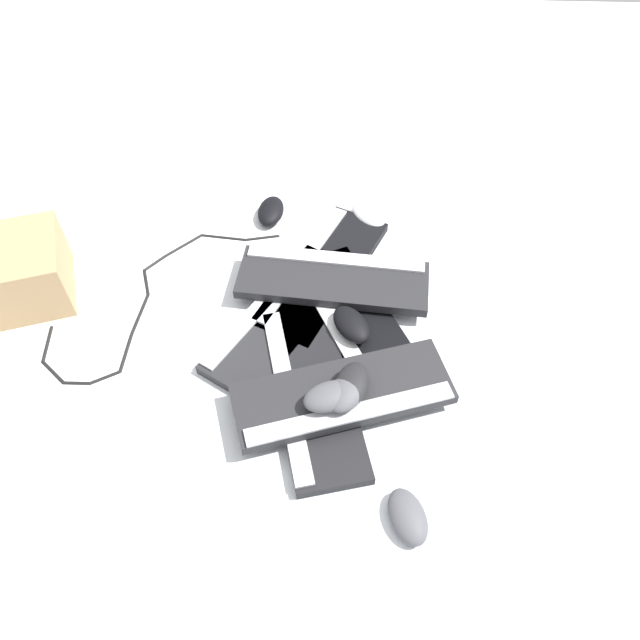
{
  "coord_description": "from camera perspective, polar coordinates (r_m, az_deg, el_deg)",
  "views": [
    {
      "loc": [
        0.9,
        0.06,
        1.12
      ],
      "look_at": [
        0.04,
        0.02,
        0.03
      ],
      "focal_mm": 35.0,
      "sensor_mm": 36.0,
      "label": 1
    }
  ],
  "objects": [
    {
      "name": "ground_plane",
      "position": [
        1.44,
        -0.86,
        0.41
      ],
      "size": [
        3.2,
        3.2,
        0.0
      ],
      "primitive_type": "plane",
      "color": "silver"
    },
    {
      "name": "keyboard_0",
      "position": [
        1.3,
        -0.74,
        -6.5
      ],
      "size": [
        0.46,
        0.25,
        0.03
      ],
      "color": "black",
      "rests_on": "ground"
    },
    {
      "name": "keyboard_1",
      "position": [
        1.41,
        3.43,
        -0.27
      ],
      "size": [
        0.46,
        0.33,
        0.03
      ],
      "color": "black",
      "rests_on": "ground"
    },
    {
      "name": "keyboard_2",
      "position": [
        1.5,
        0.19,
        4.31
      ],
      "size": [
        0.46,
        0.32,
        0.03
      ],
      "color": "black",
      "rests_on": "ground"
    },
    {
      "name": "keyboard_3",
      "position": [
        1.42,
        -3.41,
        0.3
      ],
      "size": [
        0.46,
        0.35,
        0.03
      ],
      "color": "#232326",
      "rests_on": "ground"
    },
    {
      "name": "keyboard_4",
      "position": [
        1.45,
        1.21,
        3.79
      ],
      "size": [
        0.19,
        0.45,
        0.03
      ],
      "color": "#232326",
      "rests_on": "keyboard_2"
    },
    {
      "name": "keyboard_5",
      "position": [
        1.26,
        2.09,
        -6.84
      ],
      "size": [
        0.28,
        0.46,
        0.03
      ],
      "color": "#232326",
      "rests_on": "keyboard_0"
    },
    {
      "name": "mouse_0",
      "position": [
        1.23,
        2.57,
        -6.45
      ],
      "size": [
        0.13,
        0.11,
        0.04
      ],
      "primitive_type": "ellipsoid",
      "rotation": [
        0.0,
        0.0,
        2.66
      ],
      "color": "#4C4C51",
      "rests_on": "keyboard_5"
    },
    {
      "name": "mouse_1",
      "position": [
        1.19,
        8.02,
        -17.38
      ],
      "size": [
        0.13,
        0.1,
        0.04
      ],
      "primitive_type": "ellipsoid",
      "rotation": [
        0.0,
        0.0,
        0.33
      ],
      "color": "#4C4C51",
      "rests_on": "ground"
    },
    {
      "name": "mouse_2",
      "position": [
        1.66,
        -4.52,
        9.9
      ],
      "size": [
        0.12,
        0.08,
        0.04
      ],
      "primitive_type": "ellipsoid",
      "rotation": [
        0.0,
        0.0,
        3.04
      ],
      "color": "black",
      "rests_on": "ground"
    },
    {
      "name": "mouse_3",
      "position": [
        1.65,
        4.47,
        9.49
      ],
      "size": [
        0.13,
        0.12,
        0.04
      ],
      "primitive_type": "ellipsoid",
      "rotation": [
        0.0,
        0.0,
        0.73
      ],
      "color": "silver",
      "rests_on": "ground"
    },
    {
      "name": "mouse_4",
      "position": [
        1.23,
        2.86,
        -5.96
      ],
      "size": [
        0.12,
        0.09,
        0.04
      ],
      "primitive_type": "ellipsoid",
      "rotation": [
        0.0,
        0.0,
        6.01
      ],
      "color": "black",
      "rests_on": "keyboard_5"
    },
    {
      "name": "mouse_5",
      "position": [
        1.22,
        0.97,
        -6.99
      ],
      "size": [
        0.1,
        0.13,
        0.04
      ],
      "primitive_type": "ellipsoid",
      "rotation": [
        0.0,
        0.0,
        1.95
      ],
      "color": "#4C4C51",
      "rests_on": "keyboard_5"
    },
    {
      "name": "mouse_6",
      "position": [
        1.36,
        2.88,
        -0.42
      ],
      "size": [
        0.13,
        0.11,
        0.04
      ],
      "primitive_type": "ellipsoid",
      "rotation": [
        0.0,
        0.0,
        0.55
      ],
      "color": "black",
      "rests_on": "keyboard_1"
    },
    {
      "name": "cable_0",
      "position": [
        1.52,
        -15.56,
        1.77
      ],
      "size": [
        0.47,
        0.5,
        0.01
      ],
      "color": "black",
      "rests_on": "ground"
    },
    {
      "name": "cardboard_box",
      "position": [
        1.59,
        -27.1,
        3.67
      ],
      "size": [
        0.28,
        0.33,
        0.15
      ],
      "primitive_type": "cube",
      "rotation": [
        0.0,
        0.0,
        1.9
      ],
      "color": "tan",
      "rests_on": "ground"
    }
  ]
}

